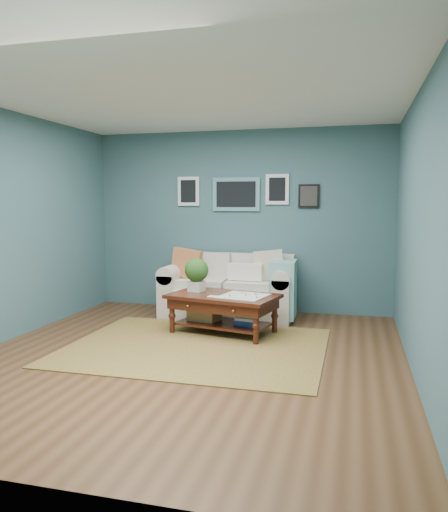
% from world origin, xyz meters
% --- Properties ---
extents(room_shell, '(5.00, 5.02, 2.70)m').
position_xyz_m(room_shell, '(0.00, 0.06, 1.36)').
color(room_shell, brown).
rests_on(room_shell, ground).
extents(area_rug, '(2.85, 2.28, 0.01)m').
position_xyz_m(area_rug, '(-0.01, 0.38, 0.01)').
color(area_rug, brown).
rests_on(area_rug, ground).
extents(loveseat, '(1.91, 0.87, 0.98)m').
position_xyz_m(loveseat, '(0.04, 2.03, 0.40)').
color(loveseat, '#EEE4D0').
rests_on(loveseat, ground).
extents(coffee_table, '(1.44, 1.02, 0.92)m').
position_xyz_m(coffee_table, '(0.07, 1.07, 0.41)').
color(coffee_table, '#33120B').
rests_on(coffee_table, ground).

